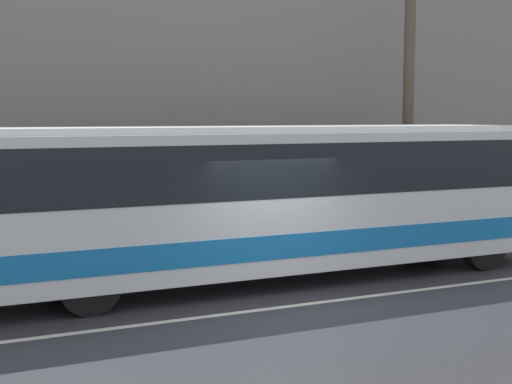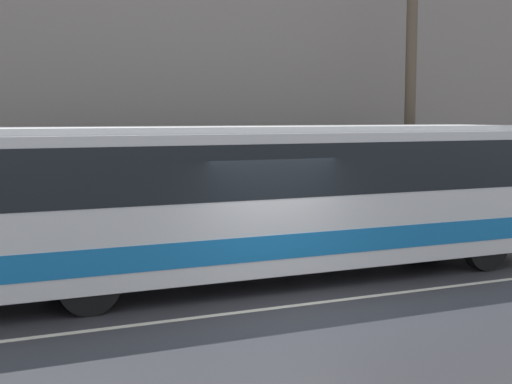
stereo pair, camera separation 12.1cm
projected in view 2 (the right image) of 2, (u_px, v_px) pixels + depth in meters
ground_plane at (292, 306)px, 12.31m from camera, size 60.00×60.00×0.00m
sidewalk at (193, 250)px, 17.03m from camera, size 60.00×2.43×0.15m
building_facade at (173, 73)px, 17.81m from camera, size 60.00×0.35×9.00m
lane_stripe at (292, 306)px, 12.31m from camera, size 54.00×0.14×0.01m
transit_bus at (269, 194)px, 14.12m from camera, size 12.39×2.52×3.07m
utility_pole_near at (411, 73)px, 18.36m from camera, size 0.28×0.28×8.43m
pedestrian_waiting at (66, 226)px, 15.57m from camera, size 0.36×0.36×1.55m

